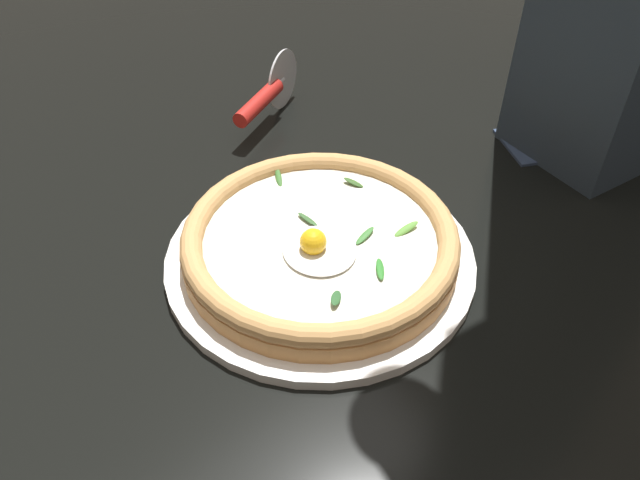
# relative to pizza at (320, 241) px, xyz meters

# --- Properties ---
(ground_plane) EXTENTS (2.40, 2.40, 0.03)m
(ground_plane) POSITION_rel_pizza_xyz_m (-0.03, -0.00, -0.05)
(ground_plane) COLOR black
(ground_plane) RESTS_ON ground
(pizza_plate) EXTENTS (0.34, 0.34, 0.01)m
(pizza_plate) POSITION_rel_pizza_xyz_m (0.00, -0.00, -0.03)
(pizza_plate) COLOR white
(pizza_plate) RESTS_ON ground
(pizza) EXTENTS (0.30, 0.30, 0.05)m
(pizza) POSITION_rel_pizza_xyz_m (0.00, 0.00, 0.00)
(pizza) COLOR tan
(pizza) RESTS_ON pizza_plate
(pizza_cutter) EXTENTS (0.09, 0.16, 0.09)m
(pizza_cutter) POSITION_rel_pizza_xyz_m (0.28, -0.12, 0.01)
(pizza_cutter) COLOR silver
(pizza_cutter) RESTS_ON ground
(folded_napkin) EXTENTS (0.14, 0.16, 0.01)m
(folded_napkin) POSITION_rel_pizza_xyz_m (-0.01, -0.40, -0.03)
(folded_napkin) COLOR #303F5B
(folded_napkin) RESTS_ON ground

